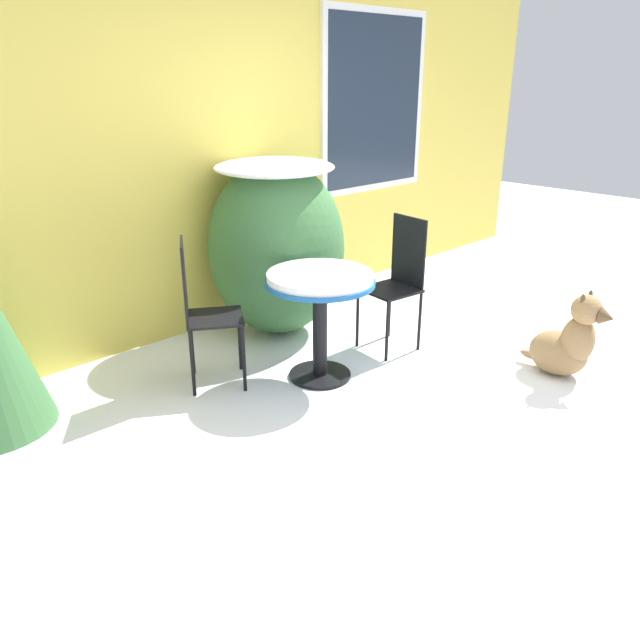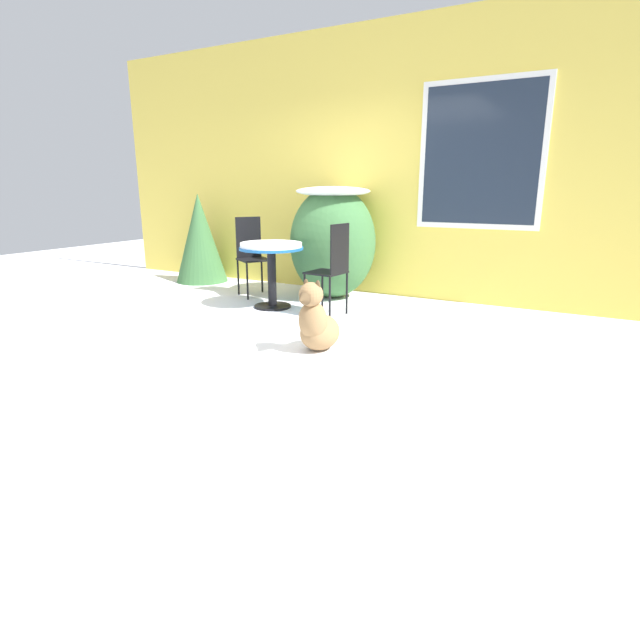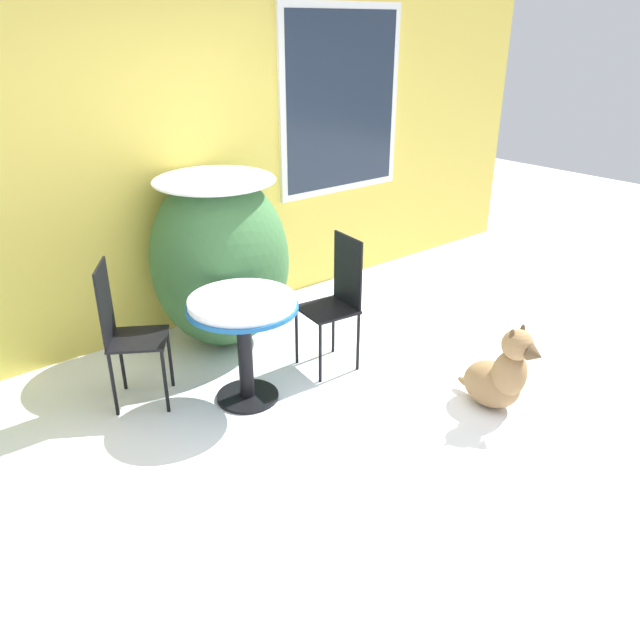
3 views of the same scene
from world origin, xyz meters
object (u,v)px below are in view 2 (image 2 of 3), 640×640
patio_table (271,256)px  patio_chair_far_side (332,266)px  patio_chair_near_table (252,253)px  dog (317,324)px

patio_table → patio_chair_far_side: bearing=-1.2°
patio_table → patio_chair_near_table: (-0.62, 0.46, -0.06)m
patio_table → patio_chair_far_side: patio_chair_far_side is taller
dog → patio_chair_far_side: bearing=112.8°
dog → patio_table: bearing=138.0°
patio_chair_far_side → dog: bearing=28.6°
patio_chair_far_side → patio_chair_near_table: bearing=-102.0°
patio_chair_near_table → patio_chair_far_side: bearing=-76.5°
patio_table → patio_chair_near_table: size_ratio=0.76×
patio_chair_far_side → dog: patio_chair_far_side is taller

